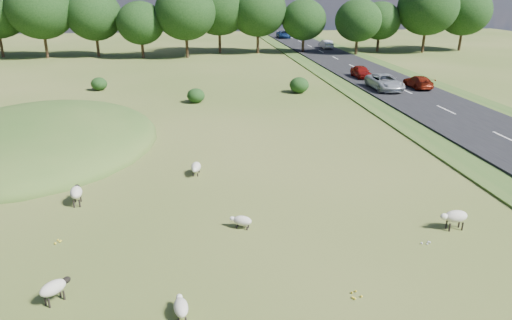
{
  "coord_description": "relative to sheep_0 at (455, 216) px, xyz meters",
  "views": [
    {
      "loc": [
        -1.16,
        -19.39,
        9.8
      ],
      "look_at": [
        2.0,
        4.0,
        1.0
      ],
      "focal_mm": 32.0,
      "sensor_mm": 36.0,
      "label": 1
    }
  ],
  "objects": [
    {
      "name": "mound",
      "position": [
        -21.74,
        15.1,
        -0.63
      ],
      "size": [
        16.0,
        20.0,
        4.0
      ],
      "primitive_type": "ellipsoid",
      "color": "#33561E",
      "rests_on": "ground"
    },
    {
      "name": "ground",
      "position": [
        -9.74,
        23.1,
        -0.63
      ],
      "size": [
        160.0,
        160.0,
        0.0
      ],
      "primitive_type": "plane",
      "color": "#3C581B",
      "rests_on": "ground"
    },
    {
      "name": "car_7",
      "position": [
        12.16,
        28.28,
        0.25
      ],
      "size": [
        1.76,
        4.33,
        1.26
      ],
      "primitive_type": "imported",
      "rotation": [
        0.0,
        0.0,
        3.14
      ],
      "color": "maroon",
      "rests_on": "road"
    },
    {
      "name": "shrubs",
      "position": [
        -8.84,
        28.91,
        0.1
      ],
      "size": [
        22.15,
        8.63,
        1.59
      ],
      "color": "black",
      "rests_on": "ground"
    },
    {
      "name": "sheep_1",
      "position": [
        -16.83,
        4.8,
        0.01
      ],
      "size": [
        0.68,
        1.3,
        0.91
      ],
      "rotation": [
        0.0,
        0.0,
        1.7
      ],
      "color": "#C1B4A0",
      "rests_on": "ground"
    },
    {
      "name": "car_0",
      "position": [
        8.36,
        34.81,
        0.29
      ],
      "size": [
        1.59,
        3.96,
        1.35
      ],
      "primitive_type": "imported",
      "color": "maroon",
      "rests_on": "road"
    },
    {
      "name": "sheep_0",
      "position": [
        0.0,
        0.0,
        0.0
      ],
      "size": [
        1.25,
        0.58,
        0.9
      ],
      "rotation": [
        0.0,
        0.0,
        3.17
      ],
      "color": "#C1B4A0",
      "rests_on": "ground"
    },
    {
      "name": "sheep_5",
      "position": [
        -11.06,
        7.86,
        -0.18
      ],
      "size": [
        0.68,
        1.27,
        0.71
      ],
      "rotation": [
        0.0,
        0.0,
        4.56
      ],
      "color": "#C1B4A0",
      "rests_on": "ground"
    },
    {
      "name": "road",
      "position": [
        10.26,
        33.1,
        -0.51
      ],
      "size": [
        8.0,
        150.0,
        0.25
      ],
      "primitive_type": "cube",
      "color": "black",
      "rests_on": "ground"
    },
    {
      "name": "car_2",
      "position": [
        8.36,
        82.41,
        0.35
      ],
      "size": [
        2.43,
        5.26,
        1.46
      ],
      "primitive_type": "imported",
      "color": "navy",
      "rests_on": "road"
    },
    {
      "name": "sheep_3",
      "position": [
        -15.85,
        -2.84,
        -0.07
      ],
      "size": [
        1.02,
        1.03,
        0.8
      ],
      "rotation": [
        0.0,
        0.0,
        0.79
      ],
      "color": "#C1B4A0",
      "rests_on": "ground"
    },
    {
      "name": "car_6",
      "position": [
        12.16,
        62.99,
        0.35
      ],
      "size": [
        1.55,
        4.45,
        1.47
      ],
      "primitive_type": "imported",
      "rotation": [
        0.0,
        0.0,
        3.14
      ],
      "color": "#B3B5BB",
      "rests_on": "road"
    },
    {
      "name": "treeline",
      "position": [
        -10.79,
        58.54,
        5.93
      ],
      "size": [
        96.28,
        14.66,
        11.7
      ],
      "color": "black",
      "rests_on": "ground"
    },
    {
      "name": "sheep_4",
      "position": [
        -11.67,
        -4.16,
        -0.25
      ],
      "size": [
        0.56,
        1.07,
        0.6
      ],
      "rotation": [
        0.0,
        0.0,
        1.7
      ],
      "color": "#C1B4A0",
      "rests_on": "ground"
    },
    {
      "name": "car_1",
      "position": [
        8.36,
        27.92,
        0.39
      ],
      "size": [
        2.54,
        5.52,
        1.53
      ],
      "primitive_type": "imported",
      "color": "#B0B5B9",
      "rests_on": "road"
    },
    {
      "name": "car_5",
      "position": [
        12.16,
        90.42,
        0.31
      ],
      "size": [
        1.95,
        4.79,
        1.39
      ],
      "primitive_type": "imported",
      "rotation": [
        0.0,
        0.0,
        3.14
      ],
      "color": "#ACAFB4",
      "rests_on": "road"
    },
    {
      "name": "sheep_2",
      "position": [
        -9.14,
        1.35,
        -0.26
      ],
      "size": [
        1.05,
        0.73,
        0.58
      ],
      "rotation": [
        0.0,
        0.0,
        2.74
      ],
      "color": "#C1B4A0",
      "rests_on": "ground"
    }
  ]
}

